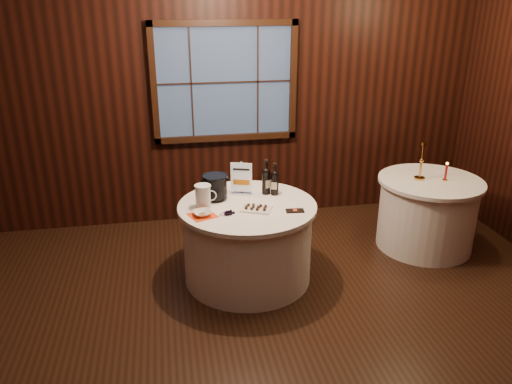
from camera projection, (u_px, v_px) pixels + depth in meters
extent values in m
plane|color=black|center=(269.00, 342.00, 3.95)|extent=(6.00, 6.00, 0.00)
cube|color=black|center=(225.00, 95.00, 5.68)|extent=(6.00, 0.02, 3.00)
cube|color=#395179|center=(225.00, 82.00, 5.60)|extent=(1.50, 0.01, 1.20)
cylinder|color=white|center=(248.00, 244.00, 4.73)|extent=(1.20, 1.20, 0.73)
cylinder|color=white|center=(247.00, 206.00, 4.59)|extent=(1.28, 1.28, 0.04)
cylinder|color=white|center=(426.00, 215.00, 5.35)|extent=(1.00, 1.00, 0.73)
cylinder|color=white|center=(431.00, 181.00, 5.21)|extent=(1.08, 1.08, 0.04)
cube|color=silver|center=(242.00, 193.00, 4.82)|extent=(0.19, 0.15, 0.02)
cube|color=silver|center=(242.00, 177.00, 4.76)|extent=(0.03, 0.02, 0.31)
cube|color=white|center=(242.00, 177.00, 4.75)|extent=(0.20, 0.07, 0.29)
cylinder|color=black|center=(266.00, 183.00, 4.79)|extent=(0.08, 0.08, 0.22)
sphere|color=black|center=(266.00, 172.00, 4.75)|extent=(0.08, 0.08, 0.08)
cylinder|color=black|center=(266.00, 166.00, 4.73)|extent=(0.03, 0.03, 0.10)
cylinder|color=black|center=(266.00, 161.00, 4.71)|extent=(0.04, 0.04, 0.02)
cube|color=beige|center=(267.00, 184.00, 4.75)|extent=(0.06, 0.02, 0.08)
cylinder|color=black|center=(275.00, 185.00, 4.77)|extent=(0.07, 0.07, 0.20)
sphere|color=black|center=(275.00, 175.00, 4.74)|extent=(0.07, 0.07, 0.07)
cylinder|color=black|center=(275.00, 169.00, 4.72)|extent=(0.03, 0.03, 0.09)
cylinder|color=black|center=(275.00, 164.00, 4.70)|extent=(0.03, 0.03, 0.02)
cube|color=beige|center=(276.00, 186.00, 4.74)|extent=(0.05, 0.02, 0.07)
cylinder|color=black|center=(216.00, 198.00, 4.69)|extent=(0.17, 0.17, 0.03)
cylinder|color=black|center=(215.00, 187.00, 4.65)|extent=(0.22, 0.22, 0.19)
cylinder|color=black|center=(215.00, 176.00, 4.61)|extent=(0.24, 0.24, 0.02)
cube|color=white|center=(256.00, 209.00, 4.46)|extent=(0.32, 0.27, 0.02)
cube|color=black|center=(295.00, 211.00, 4.43)|extent=(0.17, 0.10, 0.01)
cylinder|color=#392B14|center=(222.00, 213.00, 4.35)|extent=(0.06, 0.02, 0.03)
cylinder|color=white|center=(203.00, 197.00, 4.48)|extent=(0.14, 0.14, 0.20)
cylinder|color=white|center=(203.00, 186.00, 4.44)|extent=(0.15, 0.15, 0.01)
torus|color=white|center=(211.00, 195.00, 4.49)|extent=(0.10, 0.02, 0.10)
cube|color=#FA4015|center=(203.00, 215.00, 4.35)|extent=(0.28, 0.28, 0.00)
imported|color=white|center=(202.00, 213.00, 4.34)|extent=(0.18, 0.18, 0.04)
cylinder|color=gold|center=(419.00, 178.00, 5.21)|extent=(0.11, 0.11, 0.02)
cylinder|color=gold|center=(422.00, 161.00, 5.14)|extent=(0.02, 0.02, 0.35)
cylinder|color=gold|center=(424.00, 144.00, 5.07)|extent=(0.06, 0.06, 0.03)
cylinder|color=gold|center=(445.00, 180.00, 5.17)|extent=(0.05, 0.05, 0.01)
cylinder|color=#AB140D|center=(446.00, 172.00, 5.14)|extent=(0.02, 0.02, 0.16)
sphere|color=#FFB23F|center=(447.00, 163.00, 5.10)|extent=(0.02, 0.02, 0.02)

